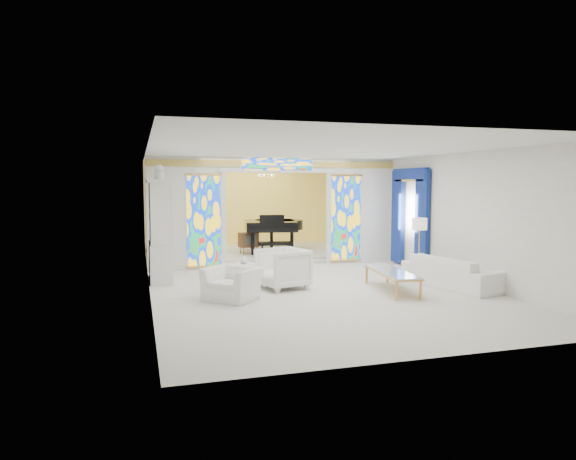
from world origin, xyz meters
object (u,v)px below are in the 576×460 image
object	(u,v)px
sofa	(452,272)
coffee_table	(392,273)
armchair_left	(232,284)
tv_console	(248,240)
grand_piano	(274,226)
armchair_right	(282,268)
china_cabinet	(160,231)

from	to	relation	value
sofa	coffee_table	xyz separation A→B (m)	(-1.50, -0.02, 0.06)
armchair_left	tv_console	xyz separation A→B (m)	(1.44, 5.25, 0.27)
coffee_table	grand_piano	size ratio (longest dim) A/B	0.66
armchair_right	coffee_table	distance (m)	2.35
china_cabinet	tv_console	bearing A→B (deg)	45.82
sofa	grand_piano	bearing A→B (deg)	11.09
china_cabinet	armchair_right	distance (m)	3.11
armchair_right	sofa	size ratio (longest dim) A/B	0.42
armchair_right	coffee_table	bearing A→B (deg)	51.18
armchair_left	armchair_right	size ratio (longest dim) A/B	1.02
sofa	grand_piano	world-z (taller)	grand_piano
armchair_left	tv_console	bearing A→B (deg)	118.74
sofa	armchair_right	bearing A→B (deg)	63.42
sofa	coffee_table	distance (m)	1.50
coffee_table	grand_piano	bearing A→B (deg)	100.24
china_cabinet	sofa	bearing A→B (deg)	-22.81
armchair_left	tv_console	size ratio (longest dim) A/B	1.55
armchair_left	armchair_right	xyz separation A→B (m)	(1.25, 0.78, 0.12)
coffee_table	grand_piano	world-z (taller)	grand_piano
grand_piano	coffee_table	bearing A→B (deg)	-70.81
armchair_right	tv_console	world-z (taller)	armchair_right
sofa	grand_piano	distance (m)	6.35
armchair_left	armchair_right	distance (m)	1.47
china_cabinet	armchair_right	world-z (taller)	china_cabinet
china_cabinet	coffee_table	xyz separation A→B (m)	(4.67, -2.62, -0.77)
china_cabinet	tv_console	size ratio (longest dim) A/B	4.30
armchair_left	grand_piano	xyz separation A→B (m)	(2.36, 5.65, 0.65)
armchair_left	sofa	xyz separation A→B (m)	(4.90, -0.13, 0.02)
sofa	tv_console	size ratio (longest dim) A/B	3.67
coffee_table	armchair_left	bearing A→B (deg)	177.48
armchair_left	grand_piano	size ratio (longest dim) A/B	0.32
china_cabinet	tv_console	world-z (taller)	china_cabinet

